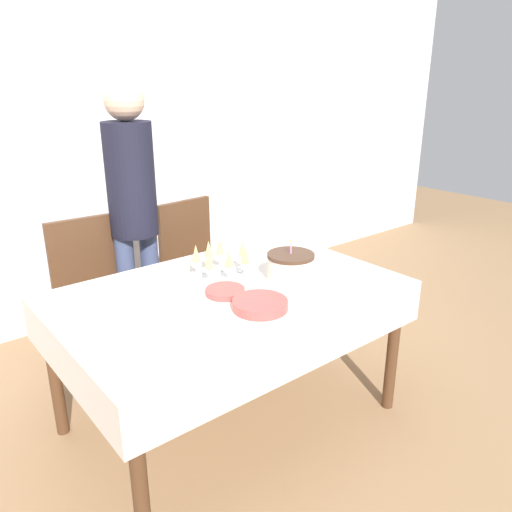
{
  "coord_description": "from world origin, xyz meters",
  "views": [
    {
      "loc": [
        -1.28,
        -1.79,
        1.7
      ],
      "look_at": [
        0.19,
        0.02,
        0.87
      ],
      "focal_mm": 35.0,
      "sensor_mm": 36.0,
      "label": 1
    }
  ],
  "objects_px": {
    "dining_chair_far_left": "(94,294)",
    "champagne_tray": "(222,263)",
    "person_standing": "(132,200)",
    "plate_stack_dessert": "(225,291)",
    "dining_chair_far_right": "(196,267)",
    "birthday_cake": "(291,266)",
    "plate_stack_main": "(260,305)"
  },
  "relations": [
    {
      "from": "dining_chair_far_left",
      "to": "champagne_tray",
      "type": "xyz_separation_m",
      "value": [
        0.41,
        -0.71,
        0.31
      ]
    },
    {
      "from": "person_standing",
      "to": "dining_chair_far_right",
      "type": "bearing_deg",
      "value": -4.11
    },
    {
      "from": "plate_stack_dessert",
      "to": "person_standing",
      "type": "xyz_separation_m",
      "value": [
        -0.0,
        0.92,
        0.27
      ]
    },
    {
      "from": "person_standing",
      "to": "dining_chair_far_left",
      "type": "bearing_deg",
      "value": -174.6
    },
    {
      "from": "dining_chair_far_right",
      "to": "plate_stack_dessert",
      "type": "bearing_deg",
      "value": -114.05
    },
    {
      "from": "birthday_cake",
      "to": "plate_stack_main",
      "type": "relative_size",
      "value": 0.96
    },
    {
      "from": "champagne_tray",
      "to": "person_standing",
      "type": "relative_size",
      "value": 0.2
    },
    {
      "from": "dining_chair_far_right",
      "to": "champagne_tray",
      "type": "distance_m",
      "value": 0.83
    },
    {
      "from": "dining_chair_far_right",
      "to": "dining_chair_far_left",
      "type": "bearing_deg",
      "value": 179.98
    },
    {
      "from": "dining_chair_far_left",
      "to": "person_standing",
      "type": "distance_m",
      "value": 0.59
    },
    {
      "from": "dining_chair_far_left",
      "to": "plate_stack_main",
      "type": "relative_size",
      "value": 3.88
    },
    {
      "from": "dining_chair_far_left",
      "to": "champagne_tray",
      "type": "bearing_deg",
      "value": -60.35
    },
    {
      "from": "dining_chair_far_right",
      "to": "plate_stack_main",
      "type": "xyz_separation_m",
      "value": [
        -0.37,
        -1.11,
        0.25
      ]
    },
    {
      "from": "dining_chair_far_left",
      "to": "plate_stack_dessert",
      "type": "height_order",
      "value": "dining_chair_far_left"
    },
    {
      "from": "dining_chair_far_left",
      "to": "birthday_cake",
      "type": "relative_size",
      "value": 4.03
    },
    {
      "from": "dining_chair_far_right",
      "to": "person_standing",
      "type": "distance_m",
      "value": 0.65
    },
    {
      "from": "birthday_cake",
      "to": "plate_stack_dessert",
      "type": "xyz_separation_m",
      "value": [
        -0.36,
        0.06,
        -0.05
      ]
    },
    {
      "from": "dining_chair_far_right",
      "to": "birthday_cake",
      "type": "bearing_deg",
      "value": -92.02
    },
    {
      "from": "dining_chair_far_right",
      "to": "champagne_tray",
      "type": "relative_size",
      "value": 2.77
    },
    {
      "from": "plate_stack_dessert",
      "to": "birthday_cake",
      "type": "bearing_deg",
      "value": -8.79
    },
    {
      "from": "dining_chair_far_left",
      "to": "champagne_tray",
      "type": "distance_m",
      "value": 0.88
    },
    {
      "from": "dining_chair_far_left",
      "to": "birthday_cake",
      "type": "bearing_deg",
      "value": -54.84
    },
    {
      "from": "birthday_cake",
      "to": "plate_stack_dessert",
      "type": "height_order",
      "value": "birthday_cake"
    },
    {
      "from": "dining_chair_far_right",
      "to": "plate_stack_dessert",
      "type": "distance_m",
      "value": 1.0
    },
    {
      "from": "champagne_tray",
      "to": "plate_stack_dessert",
      "type": "bearing_deg",
      "value": -121.23
    },
    {
      "from": "dining_chair_far_left",
      "to": "birthday_cake",
      "type": "distance_m",
      "value": 1.19
    },
    {
      "from": "plate_stack_main",
      "to": "dining_chair_far_left",
      "type": "bearing_deg",
      "value": 106.39
    },
    {
      "from": "plate_stack_main",
      "to": "plate_stack_dessert",
      "type": "distance_m",
      "value": 0.23
    },
    {
      "from": "champagne_tray",
      "to": "plate_stack_main",
      "type": "height_order",
      "value": "champagne_tray"
    },
    {
      "from": "dining_chair_far_left",
      "to": "plate_stack_main",
      "type": "xyz_separation_m",
      "value": [
        0.33,
        -1.11,
        0.25
      ]
    },
    {
      "from": "dining_chair_far_left",
      "to": "person_standing",
      "type": "relative_size",
      "value": 0.56
    },
    {
      "from": "plate_stack_main",
      "to": "plate_stack_dessert",
      "type": "bearing_deg",
      "value": 96.44
    }
  ]
}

